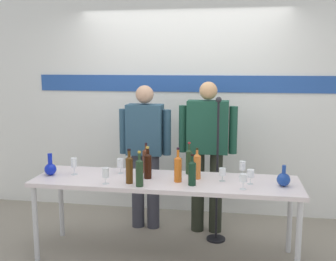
% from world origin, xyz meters
% --- Properties ---
extents(ground_plane, '(10.00, 10.00, 0.00)m').
position_xyz_m(ground_plane, '(0.00, 0.00, 0.00)').
color(ground_plane, gray).
extents(back_wall, '(5.25, 0.11, 3.00)m').
position_xyz_m(back_wall, '(0.00, 1.32, 1.50)').
color(back_wall, white).
rests_on(back_wall, ground).
extents(display_table, '(2.50, 0.67, 0.77)m').
position_xyz_m(display_table, '(0.00, 0.00, 0.71)').
color(display_table, silver).
rests_on(display_table, ground).
extents(decanter_blue_left, '(0.12, 0.12, 0.22)m').
position_xyz_m(decanter_blue_left, '(-1.14, -0.04, 0.84)').
color(decanter_blue_left, '#1024B5').
rests_on(decanter_blue_left, display_table).
extents(decanter_blue_right, '(0.12, 0.12, 0.19)m').
position_xyz_m(decanter_blue_right, '(1.08, -0.04, 0.84)').
color(decanter_blue_right, navy).
rests_on(decanter_blue_right, display_table).
extents(presenter_left, '(0.58, 0.22, 1.62)m').
position_xyz_m(presenter_left, '(-0.35, 0.68, 0.92)').
color(presenter_left, '#353641').
rests_on(presenter_left, ground).
extents(presenter_right, '(0.63, 0.22, 1.67)m').
position_xyz_m(presenter_right, '(0.35, 0.68, 0.96)').
color(presenter_right, black).
rests_on(presenter_right, ground).
extents(wine_bottle_0, '(0.07, 0.07, 0.31)m').
position_xyz_m(wine_bottle_0, '(-0.17, 0.01, 0.91)').
color(wine_bottle_0, black).
rests_on(wine_bottle_0, display_table).
extents(wine_bottle_1, '(0.07, 0.07, 0.30)m').
position_xyz_m(wine_bottle_1, '(-0.23, 0.21, 0.90)').
color(wine_bottle_1, '#552614').
rests_on(wine_bottle_1, display_table).
extents(wine_bottle_2, '(0.07, 0.07, 0.29)m').
position_xyz_m(wine_bottle_2, '(0.27, -0.14, 0.90)').
color(wine_bottle_2, black).
rests_on(wine_bottle_2, display_table).
extents(wine_bottle_3, '(0.07, 0.07, 0.32)m').
position_xyz_m(wine_bottle_3, '(-0.19, -0.25, 0.91)').
color(wine_bottle_3, '#1D371F').
rests_on(wine_bottle_3, display_table).
extents(wine_bottle_4, '(0.07, 0.07, 0.32)m').
position_xyz_m(wine_bottle_4, '(-0.30, -0.17, 0.91)').
color(wine_bottle_4, '#4E2E0E').
rests_on(wine_bottle_4, display_table).
extents(wine_bottle_5, '(0.07, 0.07, 0.32)m').
position_xyz_m(wine_bottle_5, '(0.20, 0.23, 0.91)').
color(wine_bottle_5, '#213B22').
rests_on(wine_bottle_5, display_table).
extents(wine_bottle_6, '(0.07, 0.07, 0.32)m').
position_xyz_m(wine_bottle_6, '(0.13, -0.06, 0.90)').
color(wine_bottle_6, '#D2621A').
rests_on(wine_bottle_6, display_table).
extents(wine_bottle_7, '(0.07, 0.07, 0.30)m').
position_xyz_m(wine_bottle_7, '(0.29, 0.08, 0.90)').
color(wine_bottle_7, orange).
rests_on(wine_bottle_7, display_table).
extents(wine_glass_left_0, '(0.06, 0.06, 0.17)m').
position_xyz_m(wine_glass_left_0, '(-0.92, 0.02, 0.89)').
color(wine_glass_left_0, white).
rests_on(wine_glass_left_0, display_table).
extents(wine_glass_left_1, '(0.06, 0.06, 0.15)m').
position_xyz_m(wine_glass_left_1, '(-0.51, -0.23, 0.87)').
color(wine_glass_left_1, white).
rests_on(wine_glass_left_1, display_table).
extents(wine_glass_left_2, '(0.07, 0.07, 0.15)m').
position_xyz_m(wine_glass_left_2, '(-0.48, 0.13, 0.88)').
color(wine_glass_left_2, white).
rests_on(wine_glass_left_2, display_table).
extents(wine_glass_right_0, '(0.06, 0.06, 0.16)m').
position_xyz_m(wine_glass_right_0, '(0.72, 0.20, 0.88)').
color(wine_glass_right_0, white).
rests_on(wine_glass_right_0, display_table).
extents(wine_glass_right_1, '(0.07, 0.07, 0.14)m').
position_xyz_m(wine_glass_right_1, '(0.72, -0.19, 0.87)').
color(wine_glass_right_1, white).
rests_on(wine_glass_right_1, display_table).
extents(wine_glass_right_2, '(0.06, 0.06, 0.12)m').
position_xyz_m(wine_glass_right_2, '(0.53, 0.03, 0.86)').
color(wine_glass_right_2, white).
rests_on(wine_glass_right_2, display_table).
extents(wine_glass_right_3, '(0.07, 0.07, 0.14)m').
position_xyz_m(wine_glass_right_3, '(0.79, -0.02, 0.87)').
color(wine_glass_right_3, white).
rests_on(wine_glass_right_3, display_table).
extents(microphone_stand, '(0.20, 0.20, 1.52)m').
position_xyz_m(microphone_stand, '(0.47, 0.45, 0.51)').
color(microphone_stand, black).
rests_on(microphone_stand, ground).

